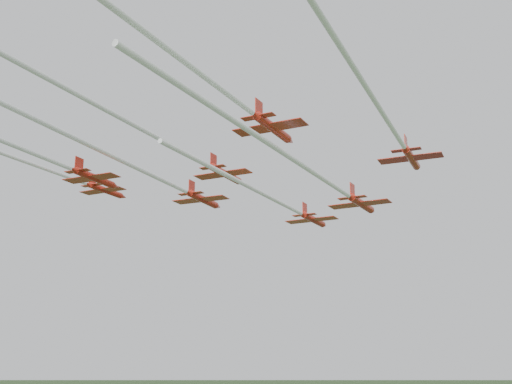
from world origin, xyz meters
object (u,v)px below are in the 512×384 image
at_px(jet_row2_right, 321,178).
at_px(jet_row3_left, 32,164).
at_px(jet_row4_right, 202,74).
at_px(jet_row3_right, 393,130).
at_px(jet_row3_mid, 163,141).
at_px(jet_lead, 285,205).
at_px(jet_row2_left, 157,177).
at_px(jet_row4_left, 46,158).

distance_m(jet_row2_right, jet_row3_left, 40.82).
bearing_deg(jet_row4_right, jet_row3_right, 57.02).
bearing_deg(jet_row3_mid, jet_row3_left, -175.03).
relative_size(jet_row3_left, jet_row4_right, 0.94).
height_order(jet_row2_right, jet_row3_left, jet_row3_left).
height_order(jet_lead, jet_row4_right, jet_row4_right).
relative_size(jet_lead, jet_row2_left, 0.88).
bearing_deg(jet_row3_right, jet_row4_right, -126.17).
height_order(jet_row2_right, jet_row3_right, jet_row3_right).
bearing_deg(jet_row2_right, jet_row4_left, -139.31).
height_order(jet_row2_left, jet_row3_right, jet_row2_left).
relative_size(jet_lead, jet_row3_right, 1.12).
bearing_deg(jet_row4_right, jet_lead, 104.33).
height_order(jet_row3_left, jet_row3_right, jet_row3_left).
relative_size(jet_row2_right, jet_row3_left, 1.11).
bearing_deg(jet_row4_right, jet_row3_mid, 133.98).
height_order(jet_lead, jet_row3_mid, jet_row3_mid).
xyz_separation_m(jet_lead, jet_row3_left, (-25.02, -32.37, 1.54)).
height_order(jet_row3_left, jet_row4_left, jet_row3_left).
xyz_separation_m(jet_row3_right, jet_row4_left, (-40.70, -12.75, -1.32)).
height_order(jet_row3_right, jet_row4_right, jet_row4_right).
bearing_deg(jet_row3_left, jet_row3_right, 7.25).
bearing_deg(jet_row4_right, jet_row2_right, 88.63).
bearing_deg(jet_row4_left, jet_row2_left, 84.70).
bearing_deg(jet_row3_left, jet_row4_right, -21.24).
relative_size(jet_row3_mid, jet_row4_right, 1.03).
xyz_separation_m(jet_row2_right, jet_row4_right, (-1.00, -30.37, 2.56)).
relative_size(jet_row2_left, jet_row3_left, 1.05).
distance_m(jet_row2_right, jet_row3_mid, 21.96).
height_order(jet_lead, jet_row3_right, jet_lead).
xyz_separation_m(jet_row2_left, jet_row4_right, (25.73, -29.69, -0.76)).
bearing_deg(jet_lead, jet_row3_mid, -96.64).
bearing_deg(jet_row2_right, jet_row2_left, -176.63).
height_order(jet_lead, jet_row3_left, jet_row3_left).
relative_size(jet_row4_left, jet_row4_right, 0.71).
bearing_deg(jet_row2_right, jet_row3_right, -36.19).
distance_m(jet_lead, jet_row2_left, 22.54).
distance_m(jet_row4_left, jet_row4_right, 28.32).
xyz_separation_m(jet_lead, jet_row4_right, (11.59, -47.10, 1.37)).
bearing_deg(jet_row3_mid, jet_row3_right, 7.56).
distance_m(jet_row3_mid, jet_row3_right, 29.63).
relative_size(jet_lead, jet_row3_mid, 0.85).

